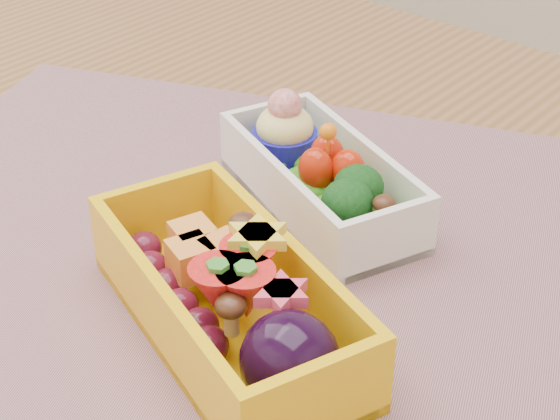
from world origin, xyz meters
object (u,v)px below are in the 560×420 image
Objects in this scene: bento_yellow at (231,299)px; table at (284,381)px; placemat at (265,261)px; bento_white at (320,178)px.

table is at bearing 128.16° from bento_yellow.
placemat is 2.71× the size of bento_yellow.
bento_yellow is (0.02, -0.07, 0.13)m from table.
placemat is at bearing 136.41° from bento_yellow.
bento_white is 0.85× the size of bento_yellow.
bento_white is at bearing 128.04° from bento_yellow.
placemat reaches higher than table.
bento_yellow is (0.04, -0.13, 0.00)m from bento_white.
placemat is 0.07m from bento_white.
table is 2.16× the size of placemat.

